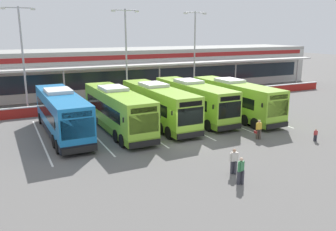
# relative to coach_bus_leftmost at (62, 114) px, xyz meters

# --- Properties ---
(ground_plane) EXTENTS (200.00, 200.00, 0.00)m
(ground_plane) POSITION_rel_coach_bus_leftmost_xyz_m (8.63, -6.60, -1.79)
(ground_plane) COLOR #605E5B
(terminal_building) EXTENTS (70.00, 13.00, 6.00)m
(terminal_building) POSITION_rel_coach_bus_leftmost_xyz_m (8.63, 20.30, 1.23)
(terminal_building) COLOR #B7B7B2
(terminal_building) RESTS_ON ground
(red_barrier_wall) EXTENTS (60.00, 0.40, 1.10)m
(red_barrier_wall) POSITION_rel_coach_bus_leftmost_xyz_m (8.63, 7.90, -1.23)
(red_barrier_wall) COLOR maroon
(red_barrier_wall) RESTS_ON ground
(coach_bus_leftmost) EXTENTS (3.02, 12.19, 3.78)m
(coach_bus_leftmost) POSITION_rel_coach_bus_leftmost_xyz_m (0.00, 0.00, 0.00)
(coach_bus_leftmost) COLOR #1972B7
(coach_bus_leftmost) RESTS_ON ground
(coach_bus_left_centre) EXTENTS (3.02, 12.19, 3.78)m
(coach_bus_left_centre) POSITION_rel_coach_bus_leftmost_xyz_m (4.60, -0.73, 0.00)
(coach_bus_left_centre) COLOR #8CC633
(coach_bus_left_centre) RESTS_ON ground
(coach_bus_centre) EXTENTS (3.02, 12.19, 3.78)m
(coach_bus_centre) POSITION_rel_coach_bus_leftmost_xyz_m (8.69, -0.30, 0.00)
(coach_bus_centre) COLOR #8CC633
(coach_bus_centre) RESTS_ON ground
(coach_bus_right_centre) EXTENTS (3.02, 12.19, 3.78)m
(coach_bus_right_centre) POSITION_rel_coach_bus_leftmost_xyz_m (12.81, 0.22, 0.00)
(coach_bus_right_centre) COLOR #8CC633
(coach_bus_right_centre) RESTS_ON ground
(coach_bus_rightmost) EXTENTS (3.02, 12.19, 3.78)m
(coach_bus_rightmost) POSITION_rel_coach_bus_leftmost_xyz_m (16.90, -1.11, 0.00)
(coach_bus_rightmost) COLOR #8CC633
(coach_bus_rightmost) RESTS_ON ground
(bay_stripe_far_west) EXTENTS (0.14, 13.00, 0.01)m
(bay_stripe_far_west) POSITION_rel_coach_bus_leftmost_xyz_m (-1.87, -0.60, -1.78)
(bay_stripe_far_west) COLOR silver
(bay_stripe_far_west) RESTS_ON ground
(bay_stripe_west) EXTENTS (0.14, 13.00, 0.01)m
(bay_stripe_west) POSITION_rel_coach_bus_leftmost_xyz_m (2.33, -0.60, -1.78)
(bay_stripe_west) COLOR silver
(bay_stripe_west) RESTS_ON ground
(bay_stripe_mid_west) EXTENTS (0.14, 13.00, 0.01)m
(bay_stripe_mid_west) POSITION_rel_coach_bus_leftmost_xyz_m (6.53, -0.60, -1.78)
(bay_stripe_mid_west) COLOR silver
(bay_stripe_mid_west) RESTS_ON ground
(bay_stripe_centre) EXTENTS (0.14, 13.00, 0.01)m
(bay_stripe_centre) POSITION_rel_coach_bus_leftmost_xyz_m (10.73, -0.60, -1.78)
(bay_stripe_centre) COLOR silver
(bay_stripe_centre) RESTS_ON ground
(bay_stripe_mid_east) EXTENTS (0.14, 13.00, 0.01)m
(bay_stripe_mid_east) POSITION_rel_coach_bus_leftmost_xyz_m (14.93, -0.60, -1.78)
(bay_stripe_mid_east) COLOR silver
(bay_stripe_mid_east) RESTS_ON ground
(bay_stripe_east) EXTENTS (0.14, 13.00, 0.01)m
(bay_stripe_east) POSITION_rel_coach_bus_leftmost_xyz_m (19.13, -0.60, -1.78)
(bay_stripe_east) COLOR silver
(bay_stripe_east) RESTS_ON ground
(pedestrian_with_handbag) EXTENTS (0.62, 0.33, 1.62)m
(pedestrian_with_handbag) POSITION_rel_coach_bus_leftmost_xyz_m (14.04, -8.23, -0.93)
(pedestrian_with_handbag) COLOR #4C4238
(pedestrian_with_handbag) RESTS_ON ground
(pedestrian_in_dark_coat) EXTENTS (0.54, 0.36, 1.62)m
(pedestrian_in_dark_coat) POSITION_rel_coach_bus_leftmost_xyz_m (7.99, -13.12, -0.91)
(pedestrian_in_dark_coat) COLOR #33333D
(pedestrian_in_dark_coat) RESTS_ON ground
(pedestrian_child) EXTENTS (0.33, 0.22, 1.00)m
(pedestrian_child) POSITION_rel_coach_bus_leftmost_xyz_m (17.80, -10.63, -1.24)
(pedestrian_child) COLOR #33333D
(pedestrian_child) RESTS_ON ground
(pedestrian_near_bin) EXTENTS (0.54, 0.31, 1.62)m
(pedestrian_near_bin) POSITION_rel_coach_bus_leftmost_xyz_m (7.44, -14.53, -0.91)
(pedestrian_near_bin) COLOR #33333D
(pedestrian_near_bin) RESTS_ON ground
(lamp_post_west) EXTENTS (3.24, 0.28, 11.00)m
(lamp_post_west) POSITION_rel_coach_bus_leftmost_xyz_m (-1.96, 10.13, 4.50)
(lamp_post_west) COLOR #9E9EA3
(lamp_post_west) RESTS_ON ground
(lamp_post_centre) EXTENTS (3.24, 0.28, 11.00)m
(lamp_post_centre) POSITION_rel_coach_bus_leftmost_xyz_m (9.12, 9.46, 4.50)
(lamp_post_centre) COLOR #9E9EA3
(lamp_post_centre) RESTS_ON ground
(lamp_post_east) EXTENTS (3.24, 0.28, 11.00)m
(lamp_post_east) POSITION_rel_coach_bus_leftmost_xyz_m (18.97, 10.67, 4.50)
(lamp_post_east) COLOR #9E9EA3
(lamp_post_east) RESTS_ON ground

